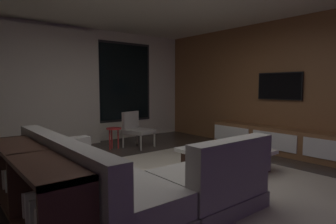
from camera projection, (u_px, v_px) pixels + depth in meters
floor at (178, 185)px, 3.95m from camera, size 9.20×9.20×0.00m
back_wall_with_window at (73, 86)px, 6.59m from camera, size 6.60×0.30×2.70m
media_wall at (294, 86)px, 5.74m from camera, size 0.12×7.80×2.70m
area_rug at (201, 181)px, 4.09m from camera, size 3.20×3.80×0.01m
sectional_couch at (123, 182)px, 3.19m from camera, size 1.98×2.50×0.82m
coffee_table at (225, 159)px, 4.58m from camera, size 1.16×1.16×0.36m
book_stack_on_coffee_table at (222, 147)px, 4.51m from camera, size 0.24×0.23×0.07m
accent_chair_near_window at (136, 127)px, 6.39m from camera, size 0.68×0.70×0.78m
side_stool at (114, 132)px, 6.15m from camera, size 0.32×0.32×0.46m
media_console at (282, 142)px, 5.70m from camera, size 0.46×3.10×0.52m
mounted_tv at (279, 86)px, 5.87m from camera, size 0.05×0.96×0.55m
console_table_behind_couch at (30, 187)px, 2.70m from camera, size 0.40×2.10×0.74m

